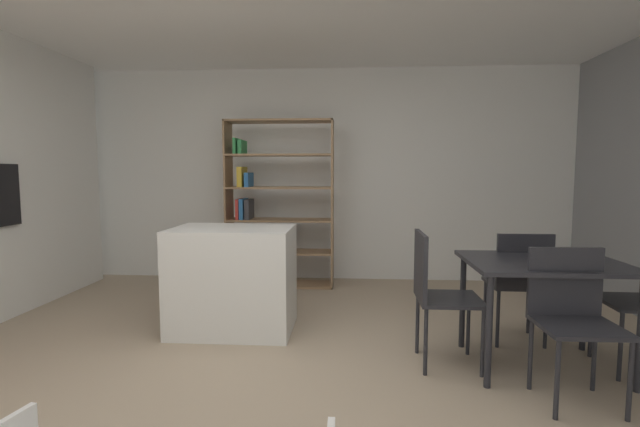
# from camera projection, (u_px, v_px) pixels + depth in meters

# --- Properties ---
(ground_plane) EXTENTS (9.18, 9.18, 0.00)m
(ground_plane) POSITION_uv_depth(u_px,v_px,m) (268.00, 385.00, 2.94)
(ground_plane) COLOR tan
(back_partition) EXTENTS (6.68, 0.06, 2.67)m
(back_partition) POSITION_uv_depth(u_px,v_px,m) (309.00, 175.00, 5.82)
(back_partition) COLOR white
(back_partition) RESTS_ON ground_plane
(kitchen_island) EXTENTS (1.03, 0.70, 0.90)m
(kitchen_island) POSITION_uv_depth(u_px,v_px,m) (233.00, 279.00, 3.94)
(kitchen_island) COLOR white
(kitchen_island) RESTS_ON ground_plane
(open_bookshelf) EXTENTS (1.28, 0.37, 1.99)m
(open_bookshelf) POSITION_uv_depth(u_px,v_px,m) (273.00, 212.00, 5.48)
(open_bookshelf) COLOR #997551
(open_bookshelf) RESTS_ON ground_plane
(dining_table) EXTENTS (1.04, 0.80, 0.76)m
(dining_table) POSITION_uv_depth(u_px,v_px,m) (543.00, 273.00, 3.16)
(dining_table) COLOR #232328
(dining_table) RESTS_ON ground_plane
(dining_chair_near) EXTENTS (0.46, 0.43, 0.91)m
(dining_chair_near) POSITION_uv_depth(u_px,v_px,m) (572.00, 309.00, 2.75)
(dining_chair_near) COLOR #232328
(dining_chair_near) RESTS_ON ground_plane
(dining_chair_far) EXTENTS (0.43, 0.40, 0.91)m
(dining_chair_far) POSITION_uv_depth(u_px,v_px,m) (520.00, 277.00, 3.60)
(dining_chair_far) COLOR #232328
(dining_chair_far) RESTS_ON ground_plane
(dining_chair_island_side) EXTENTS (0.44, 0.44, 0.95)m
(dining_chair_island_side) POSITION_uv_depth(u_px,v_px,m) (435.00, 286.00, 3.22)
(dining_chair_island_side) COLOR #232328
(dining_chair_island_side) RESTS_ON ground_plane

